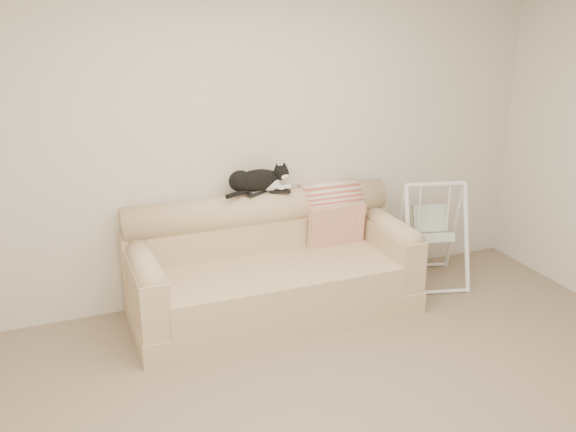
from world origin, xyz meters
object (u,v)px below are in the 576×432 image
object	(u,v)px
remote_a	(256,193)
remote_b	(280,191)
tuxedo_cat	(257,180)
baby_swing	(432,232)
sofa	(270,268)

from	to	relation	value
remote_a	remote_b	size ratio (longest dim) A/B	1.04
tuxedo_cat	baby_swing	xyz separation A→B (m)	(1.49, -0.25, -0.55)
tuxedo_cat	remote_a	bearing A→B (deg)	-129.38
baby_swing	tuxedo_cat	bearing A→B (deg)	170.41
sofa	remote_b	world-z (taller)	remote_b
remote_b	sofa	bearing A→B (deg)	-128.78
sofa	tuxedo_cat	distance (m)	0.70
tuxedo_cat	baby_swing	distance (m)	1.61
sofa	remote_b	distance (m)	0.61
remote_a	baby_swing	xyz separation A→B (m)	(1.51, -0.23, -0.46)
remote_a	baby_swing	world-z (taller)	remote_a
sofa	remote_a	xyz separation A→B (m)	(-0.03, 0.22, 0.56)
baby_swing	remote_b	bearing A→B (deg)	171.00
remote_b	baby_swing	distance (m)	1.41
remote_a	tuxedo_cat	world-z (taller)	tuxedo_cat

